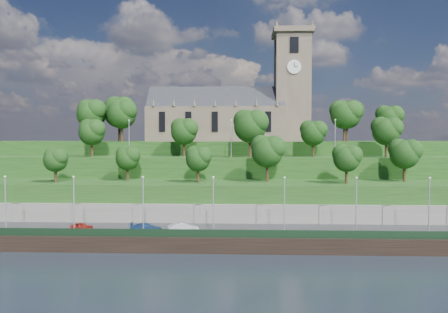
{
  "coord_description": "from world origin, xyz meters",
  "views": [
    {
      "loc": [
        1.86,
        -58.67,
        15.73
      ],
      "look_at": [
        -1.54,
        30.0,
        12.01
      ],
      "focal_mm": 35.0,
      "sensor_mm": 36.0,
      "label": 1
    }
  ],
  "objects_px": {
    "car_left": "(82,226)",
    "church": "(236,110)",
    "car_right": "(146,228)",
    "car_middle": "(183,228)"
  },
  "relations": [
    {
      "from": "church",
      "to": "car_right",
      "type": "height_order",
      "value": "church"
    },
    {
      "from": "car_left",
      "to": "car_middle",
      "type": "bearing_deg",
      "value": -93.11
    },
    {
      "from": "car_middle",
      "to": "car_right",
      "type": "bearing_deg",
      "value": 73.65
    },
    {
      "from": "car_left",
      "to": "car_right",
      "type": "height_order",
      "value": "car_right"
    },
    {
      "from": "car_middle",
      "to": "car_right",
      "type": "xyz_separation_m",
      "value": [
        -5.39,
        -0.16,
        -0.05
      ]
    },
    {
      "from": "car_right",
      "to": "car_middle",
      "type": "bearing_deg",
      "value": -84.57
    },
    {
      "from": "car_left",
      "to": "church",
      "type": "bearing_deg",
      "value": -27.95
    },
    {
      "from": "church",
      "to": "car_right",
      "type": "xyz_separation_m",
      "value": [
        -12.7,
        -42.2,
        -19.83
      ]
    },
    {
      "from": "church",
      "to": "car_left",
      "type": "relative_size",
      "value": 11.47
    },
    {
      "from": "church",
      "to": "car_left",
      "type": "bearing_deg",
      "value": -118.98
    }
  ]
}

